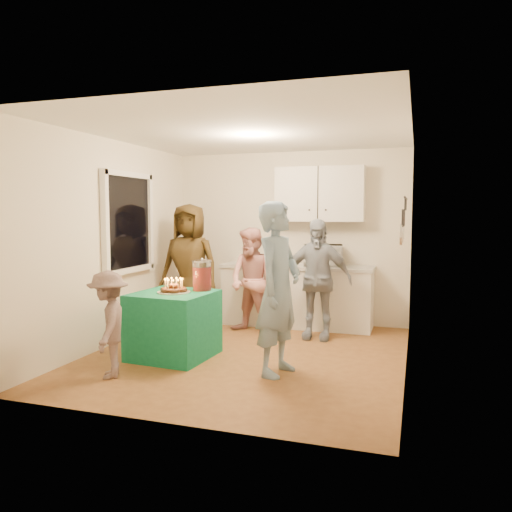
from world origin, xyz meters
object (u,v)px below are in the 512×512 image
(child_near_left, at_px, (108,324))
(counter, at_px, (297,297))
(woman_back_left, at_px, (190,266))
(woman_back_center, at_px, (253,281))
(man_birthday, at_px, (278,289))
(woman_back_right, at_px, (316,279))
(microwave, at_px, (323,255))
(party_table, at_px, (174,325))
(punch_jar, at_px, (202,276))

(child_near_left, bearing_deg, counter, 128.65)
(woman_back_left, relative_size, woman_back_center, 1.23)
(man_birthday, distance_m, woman_back_left, 2.44)
(child_near_left, bearing_deg, man_birthday, 84.47)
(counter, bearing_deg, man_birthday, -81.64)
(man_birthday, height_order, child_near_left, man_birthday)
(woman_back_left, distance_m, woman_back_center, 1.01)
(woman_back_right, distance_m, child_near_left, 2.81)
(counter, xyz_separation_m, woman_back_center, (-0.48, -0.65, 0.31))
(woman_back_right, bearing_deg, woman_back_center, -179.67)
(woman_back_left, bearing_deg, microwave, 15.89)
(woman_back_right, bearing_deg, party_table, -135.19)
(man_birthday, xyz_separation_m, woman_back_center, (-0.80, 1.58, -0.16))
(punch_jar, relative_size, woman_back_right, 0.21)
(microwave, relative_size, punch_jar, 1.64)
(punch_jar, bearing_deg, counter, 67.58)
(microwave, bearing_deg, woman_back_right, -96.95)
(punch_jar, bearing_deg, woman_back_left, 121.46)
(punch_jar, bearing_deg, microwave, 57.79)
(punch_jar, distance_m, child_near_left, 1.28)
(counter, distance_m, party_table, 2.25)
(punch_jar, bearing_deg, party_table, -137.41)
(man_birthday, bearing_deg, counter, 19.84)
(punch_jar, height_order, woman_back_left, woman_back_left)
(man_birthday, relative_size, woman_back_right, 1.12)
(woman_back_right, bearing_deg, counter, 123.53)
(counter, distance_m, microwave, 0.74)
(man_birthday, bearing_deg, woman_back_right, 8.07)
(child_near_left, bearing_deg, punch_jar, 125.74)
(woman_back_center, xyz_separation_m, child_near_left, (-0.81, -2.22, -0.19))
(woman_back_center, height_order, woman_back_right, woman_back_right)
(punch_jar, height_order, woman_back_right, woman_back_right)
(man_birthday, height_order, woman_back_left, woman_back_left)
(counter, xyz_separation_m, woman_back_left, (-1.47, -0.58, 0.47))
(counter, height_order, woman_back_right, woman_back_right)
(child_near_left, bearing_deg, party_table, 133.55)
(man_birthday, xyz_separation_m, woman_back_left, (-1.80, 1.65, 0.01))
(woman_back_center, bearing_deg, party_table, -92.73)
(counter, xyz_separation_m, punch_jar, (-0.73, -1.78, 0.50))
(counter, height_order, man_birthday, man_birthday)
(child_near_left, bearing_deg, woman_back_center, 132.76)
(counter, height_order, punch_jar, punch_jar)
(woman_back_left, xyz_separation_m, woman_back_right, (1.89, -0.08, -0.10))
(party_table, bearing_deg, woman_back_center, 69.36)
(woman_back_left, height_order, woman_back_center, woman_back_left)
(counter, distance_m, woman_back_center, 0.86)
(counter, height_order, woman_back_left, woman_back_left)
(microwave, height_order, woman_back_right, woman_back_right)
(woman_back_left, xyz_separation_m, child_near_left, (0.18, -2.29, -0.36))
(woman_back_center, bearing_deg, woman_back_left, -166.20)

